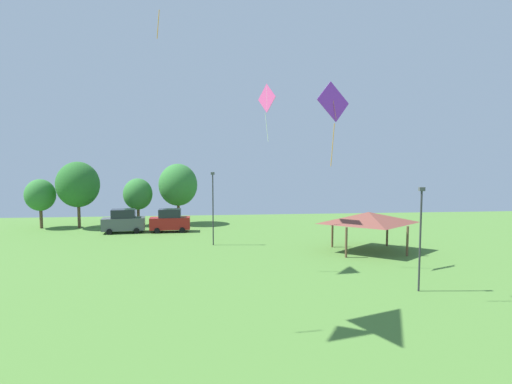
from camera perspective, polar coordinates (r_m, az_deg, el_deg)
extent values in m
cube|color=#E54C93|center=(34.70, 1.54, 13.24)|extent=(1.25, 2.10, 2.42)
cylinder|color=white|center=(34.68, 1.55, 13.24)|extent=(0.07, 0.05, 2.20)
cylinder|color=white|center=(34.41, 1.54, 9.21)|extent=(0.36, 0.24, 2.43)
pyramid|color=green|center=(22.48, -20.56, 24.11)|extent=(3.65, 4.20, 0.51)
cylinder|color=orange|center=(31.22, -13.81, 22.24)|extent=(0.28, 0.24, 1.93)
cube|color=purple|center=(30.85, 10.98, 12.56)|extent=(2.86, 1.44, 3.10)
cylinder|color=orange|center=(30.83, 10.99, 12.56)|extent=(0.24, 0.93, 2.74)
cylinder|color=orange|center=(30.56, 10.89, 6.60)|extent=(0.16, 0.49, 3.18)
cube|color=#4C5156|center=(48.09, -18.39, -4.33)|extent=(4.90, 2.50, 1.40)
cube|color=#1E232D|center=(47.93, -18.42, -2.93)|extent=(2.79, 2.06, 0.98)
cylinder|color=black|center=(47.16, -16.70, -5.32)|extent=(0.66, 0.30, 0.64)
cylinder|color=black|center=(49.02, -16.57, -4.95)|extent=(0.66, 0.30, 0.64)
cylinder|color=black|center=(47.43, -20.22, -5.36)|extent=(0.66, 0.30, 0.64)
cylinder|color=black|center=(49.28, -19.96, -4.99)|extent=(0.66, 0.30, 0.64)
cube|color=maroon|center=(47.18, -12.18, -4.38)|extent=(4.59, 1.90, 1.37)
cube|color=#1E232D|center=(47.01, -12.20, -2.98)|extent=(2.55, 1.67, 0.96)
cylinder|color=black|center=(46.37, -10.50, -5.37)|extent=(0.65, 0.25, 0.64)
cylinder|color=black|center=(48.05, -10.42, -5.02)|extent=(0.65, 0.25, 0.64)
cylinder|color=black|center=(46.57, -13.97, -5.39)|extent=(0.65, 0.25, 0.64)
cylinder|color=black|center=(48.24, -13.76, -5.04)|extent=(0.65, 0.25, 0.64)
cylinder|color=brown|center=(34.92, 12.77, -7.03)|extent=(0.20, 0.20, 2.60)
cylinder|color=brown|center=(36.97, 20.81, -6.57)|extent=(0.20, 0.20, 2.60)
cylinder|color=brown|center=(38.75, 10.85, -5.86)|extent=(0.20, 0.20, 2.60)
cylinder|color=brown|center=(40.61, 18.23, -5.53)|extent=(0.20, 0.20, 2.60)
pyramid|color=brown|center=(37.43, 15.77, -3.52)|extent=(7.01, 5.29, 1.00)
cylinder|color=#2D2D33|center=(38.89, -6.17, -2.58)|extent=(0.12, 0.12, 6.87)
cube|color=#4C4C51|center=(38.62, -6.21, 2.66)|extent=(0.36, 0.20, 0.24)
cylinder|color=#2D2D33|center=(27.14, 22.40, -6.56)|extent=(0.12, 0.12, 6.34)
cube|color=#4C4C51|center=(26.72, 22.61, 0.39)|extent=(0.36, 0.20, 0.24)
cylinder|color=brown|center=(55.10, -28.35, -3.17)|extent=(0.36, 0.36, 2.75)
ellipsoid|color=#337533|center=(54.83, -28.46, -0.38)|extent=(3.50, 3.50, 3.85)
cylinder|color=brown|center=(53.40, -23.97, -2.87)|extent=(0.36, 0.36, 3.43)
ellipsoid|color=#286628|center=(53.08, -24.09, 0.99)|extent=(5.04, 5.04, 5.55)
cylinder|color=brown|center=(52.63, -16.46, -3.19)|extent=(0.36, 0.36, 2.67)
ellipsoid|color=#337533|center=(52.34, -16.52, -0.28)|extent=(3.59, 3.59, 3.95)
cylinder|color=brown|center=(52.53, -11.02, -2.77)|extent=(0.36, 0.36, 3.27)
ellipsoid|color=#337533|center=(52.21, -11.08, 1.02)|extent=(4.90, 4.90, 5.40)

